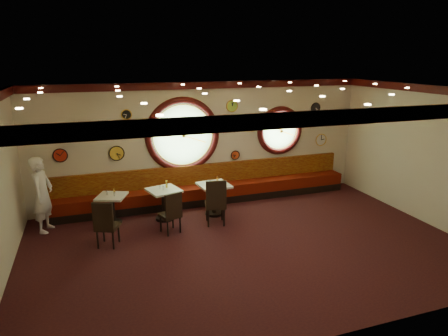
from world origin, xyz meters
TOP-DOWN VIEW (x-y plane):
  - floor at (0.00, 0.00)m, footprint 9.00×6.00m
  - ceiling at (0.00, 0.00)m, footprint 9.00×6.00m
  - wall_back at (0.00, 3.00)m, footprint 9.00×0.02m
  - wall_front at (0.00, -3.00)m, footprint 9.00×0.02m
  - wall_right at (4.50, 0.00)m, footprint 0.02×6.00m
  - molding_back at (0.00, 2.95)m, footprint 9.00×0.10m
  - molding_front at (0.00, -2.95)m, footprint 9.00×0.10m
  - molding_right at (4.45, 0.00)m, footprint 0.10×6.00m
  - banquette_base at (0.00, 2.72)m, footprint 8.00×0.55m
  - banquette_seat at (0.00, 2.72)m, footprint 8.00×0.55m
  - banquette_back at (0.00, 2.94)m, footprint 8.00×0.10m
  - porthole_left_glass at (-0.60, 3.00)m, footprint 1.66×0.02m
  - porthole_left_frame at (-0.60, 2.98)m, footprint 1.98×0.18m
  - porthole_left_ring at (-0.60, 2.95)m, footprint 1.61×0.03m
  - porthole_right_glass at (2.20, 3.00)m, footprint 1.10×0.02m
  - porthole_right_frame at (2.20, 2.98)m, footprint 1.38×0.18m
  - porthole_right_ring at (2.20, 2.95)m, footprint 1.09×0.03m
  - wall_clock_0 at (-2.30, 2.96)m, footprint 0.36×0.03m
  - wall_clock_1 at (1.35, 2.96)m, footprint 0.22×0.03m
  - wall_clock_2 at (3.30, 2.96)m, footprint 0.28×0.03m
  - wall_clock_3 at (0.75, 2.96)m, footprint 0.30×0.03m
  - wall_clock_4 at (-2.00, 2.96)m, footprint 0.24×0.03m
  - wall_clock_5 at (-3.60, 2.96)m, footprint 0.32×0.03m
  - wall_clock_6 at (0.85, 2.96)m, footprint 0.24×0.03m
  - wall_clock_7 at (3.55, 2.96)m, footprint 0.34×0.03m
  - table_a at (-2.54, 2.13)m, footprint 0.83×0.83m
  - table_b at (-1.34, 1.96)m, footprint 0.85×0.85m
  - table_c at (-0.11, 1.87)m, footprint 0.79×0.79m
  - chair_a at (-2.75, 0.89)m, footprint 0.56×0.56m
  - chair_b at (-1.33, 1.11)m, footprint 0.51×0.51m
  - chair_c at (-0.27, 1.22)m, footprint 0.55×0.55m
  - condiment_a_salt at (-2.63, 2.19)m, footprint 0.04×0.04m
  - condiment_b_salt at (-1.42, 2.04)m, footprint 0.03×0.03m
  - condiment_c_salt at (-0.21, 1.88)m, footprint 0.04×0.04m
  - condiment_a_pepper at (-2.48, 2.07)m, footprint 0.03×0.03m
  - condiment_b_pepper at (-1.36, 1.90)m, footprint 0.04×0.04m
  - condiment_c_pepper at (-0.10, 1.78)m, footprint 0.03×0.03m
  - condiment_a_bottle at (-2.46, 2.24)m, footprint 0.04×0.04m
  - condiment_b_bottle at (-1.25, 2.07)m, footprint 0.05×0.05m
  - condiment_c_bottle at (-0.00, 1.93)m, footprint 0.06×0.06m
  - waiter at (-4.00, 2.20)m, footprint 0.60×0.73m

SIDE VIEW (x-z plane):
  - floor at x=0.00m, z-range 0.00..0.00m
  - banquette_base at x=0.00m, z-range 0.00..0.20m
  - banquette_seat at x=0.00m, z-range 0.20..0.50m
  - table_a at x=-2.54m, z-range 0.09..0.79m
  - table_b at x=-1.34m, z-range 0.10..0.87m
  - table_c at x=-0.11m, z-range 0.10..0.90m
  - chair_b at x=-1.33m, z-range 0.25..0.85m
  - chair_a at x=-2.75m, z-range 0.27..0.89m
  - chair_c at x=-0.27m, z-range 0.29..0.99m
  - condiment_a_pepper at x=-2.48m, z-range 0.70..0.79m
  - banquette_back at x=0.00m, z-range 0.48..1.02m
  - condiment_a_salt at x=-2.63m, z-range 0.70..0.81m
  - condiment_a_bottle at x=-2.46m, z-range 0.70..0.84m
  - condiment_b_salt at x=-1.42m, z-range 0.77..0.86m
  - condiment_b_pepper at x=-1.36m, z-range 0.77..0.88m
  - condiment_c_pepper at x=-0.10m, z-range 0.79..0.88m
  - condiment_c_salt at x=-0.21m, z-range 0.79..0.90m
  - condiment_b_bottle at x=-1.25m, z-range 0.77..0.94m
  - waiter at x=-4.00m, z-range 0.00..1.72m
  - condiment_c_bottle at x=0.00m, z-range 0.79..0.97m
  - wall_clock_6 at x=0.85m, z-range 1.08..1.32m
  - wall_clock_7 at x=3.55m, z-range 1.28..1.62m
  - wall_clock_0 at x=-2.30m, z-range 1.32..1.68m
  - wall_clock_5 at x=-3.60m, z-range 1.39..1.71m
  - wall_back at x=0.00m, z-range 0.00..3.20m
  - wall_front at x=0.00m, z-range 0.00..3.20m
  - wall_right at x=4.50m, z-range 0.00..3.20m
  - porthole_right_ring at x=2.20m, z-range 1.26..2.34m
  - porthole_right_glass at x=2.20m, z-range 1.25..2.35m
  - porthole_right_frame at x=2.20m, z-range 1.11..2.49m
  - porthole_left_glass at x=-0.60m, z-range 1.02..2.68m
  - porthole_left_frame at x=-0.60m, z-range 0.86..2.84m
  - porthole_left_ring at x=-0.60m, z-range 1.04..2.66m
  - wall_clock_1 at x=1.35m, z-range 1.84..2.06m
  - wall_clock_2 at x=3.30m, z-range 2.26..2.54m
  - wall_clock_4 at x=-2.00m, z-range 2.33..2.57m
  - wall_clock_3 at x=0.75m, z-range 2.40..2.70m
  - molding_back at x=0.00m, z-range 3.02..3.20m
  - molding_front at x=0.00m, z-range 3.02..3.20m
  - molding_right at x=4.45m, z-range 3.02..3.20m
  - ceiling at x=0.00m, z-range 3.19..3.21m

